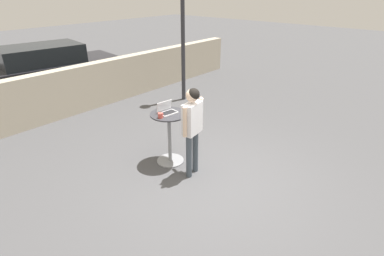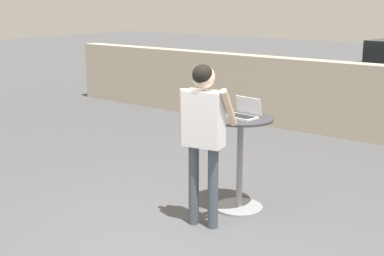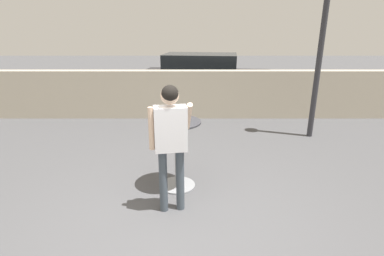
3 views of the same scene
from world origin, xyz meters
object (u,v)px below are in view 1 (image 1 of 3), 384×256
coffee_mug (160,115)px  standing_person (192,121)px  cafe_table (169,133)px  laptop (167,110)px  parked_car_near_street (49,67)px  street_lamp (183,8)px

coffee_mug → standing_person: bearing=-71.0°
cafe_table → laptop: size_ratio=2.87×
cafe_table → parked_car_near_street: (0.68, 6.48, 0.13)m
coffee_mug → standing_person: standing_person is taller
standing_person → street_lamp: bearing=44.7°
standing_person → parked_car_near_street: standing_person is taller
laptop → parked_car_near_street: (0.68, 6.43, -0.34)m
cafe_table → parked_car_near_street: parked_car_near_street is taller
cafe_table → street_lamp: (2.95, 2.32, 2.08)m
laptop → coffee_mug: laptop is taller
laptop → parked_car_near_street: 6.48m
parked_car_near_street → street_lamp: size_ratio=1.13×
coffee_mug → street_lamp: street_lamp is taller
cafe_table → parked_car_near_street: size_ratio=0.23×
cafe_table → street_lamp: bearing=38.2°
coffee_mug → parked_car_near_street: bearing=81.9°
cafe_table → parked_car_near_street: bearing=84.0°
coffee_mug → cafe_table: bearing=8.4°
standing_person → parked_car_near_street: (0.73, 7.12, -0.33)m
laptop → cafe_table: bearing=-95.9°
cafe_table → coffee_mug: 0.54m
laptop → standing_person: 0.69m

